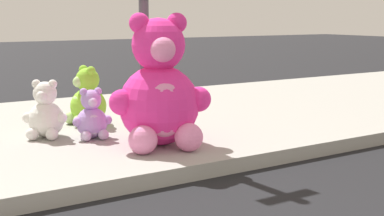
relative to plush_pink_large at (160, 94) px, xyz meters
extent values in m
cube|color=#9E9B93|center=(-0.88, 1.39, -0.62)|extent=(28.00, 4.40, 0.15)
sphere|color=#F22D93|center=(0.01, 0.04, -0.13)|extent=(0.83, 0.83, 0.83)
ellipsoid|color=pink|center=(-0.07, -0.25, -0.13)|extent=(0.49, 0.31, 0.54)
sphere|color=#F22D93|center=(0.01, 0.04, 0.49)|extent=(0.54, 0.54, 0.54)
sphere|color=pink|center=(-0.05, -0.18, 0.46)|extent=(0.25, 0.25, 0.25)
sphere|color=#F22D93|center=(0.19, -0.02, 0.71)|extent=(0.21, 0.21, 0.21)
sphere|color=#F22D93|center=(0.36, -0.17, -0.06)|extent=(0.26, 0.26, 0.26)
sphere|color=pink|center=(0.13, -0.36, -0.40)|extent=(0.29, 0.29, 0.29)
sphere|color=#F22D93|center=(-0.17, 0.09, 0.71)|extent=(0.21, 0.21, 0.21)
sphere|color=#F22D93|center=(-0.40, 0.05, -0.06)|extent=(0.26, 0.26, 0.26)
sphere|color=pink|center=(-0.31, -0.23, -0.40)|extent=(0.29, 0.29, 0.29)
sphere|color=#B28CD8|center=(-0.49, 0.68, -0.37)|extent=(0.34, 0.34, 0.34)
ellipsoid|color=silver|center=(-0.51, 0.56, -0.37)|extent=(0.20, 0.10, 0.22)
sphere|color=#B28CD8|center=(-0.49, 0.68, -0.12)|extent=(0.22, 0.22, 0.22)
sphere|color=silver|center=(-0.50, 0.59, -0.13)|extent=(0.10, 0.10, 0.10)
sphere|color=#B28CD8|center=(-0.41, 0.67, -0.03)|extent=(0.08, 0.08, 0.08)
sphere|color=#B28CD8|center=(-0.34, 0.61, -0.35)|extent=(0.11, 0.11, 0.11)
sphere|color=silver|center=(-0.42, 0.52, -0.48)|extent=(0.12, 0.12, 0.12)
sphere|color=#B28CD8|center=(-0.56, 0.69, -0.03)|extent=(0.08, 0.08, 0.08)
sphere|color=#B28CD8|center=(-0.65, 0.66, -0.35)|extent=(0.11, 0.11, 0.11)
sphere|color=silver|center=(-0.60, 0.55, -0.48)|extent=(0.12, 0.12, 0.12)
sphere|color=#8CD133|center=(-0.26, 1.41, -0.32)|extent=(0.44, 0.44, 0.44)
ellipsoid|color=#B8DE87|center=(-0.42, 1.39, -0.32)|extent=(0.13, 0.25, 0.29)
sphere|color=#8CD133|center=(-0.26, 1.41, 0.01)|extent=(0.29, 0.29, 0.29)
sphere|color=#B8DE87|center=(-0.38, 1.40, -0.01)|extent=(0.13, 0.13, 0.13)
sphere|color=#8CD133|center=(-0.25, 1.31, 0.13)|extent=(0.11, 0.11, 0.11)
sphere|color=#8CD133|center=(-0.29, 1.20, -0.29)|extent=(0.14, 0.14, 0.14)
sphere|color=#B8DE87|center=(-0.43, 1.27, -0.47)|extent=(0.15, 0.15, 0.15)
sphere|color=#8CD133|center=(-0.27, 1.51, 0.13)|extent=(0.11, 0.11, 0.11)
sphere|color=#8CD133|center=(-0.34, 1.61, -0.29)|extent=(0.14, 0.14, 0.14)
sphere|color=#B8DE87|center=(-0.46, 1.51, -0.47)|extent=(0.15, 0.15, 0.15)
sphere|color=white|center=(-0.90, 0.98, -0.35)|extent=(0.39, 0.39, 0.39)
ellipsoid|color=white|center=(-0.98, 0.86, -0.35)|extent=(0.23, 0.19, 0.25)
sphere|color=white|center=(-0.90, 0.98, -0.05)|extent=(0.26, 0.26, 0.26)
sphere|color=white|center=(-0.96, 0.89, -0.07)|extent=(0.12, 0.12, 0.12)
sphere|color=white|center=(-0.83, 0.93, 0.05)|extent=(0.10, 0.10, 0.10)
sphere|color=white|center=(-0.77, 0.84, -0.32)|extent=(0.12, 0.12, 0.12)
sphere|color=white|center=(-0.90, 0.78, -0.47)|extent=(0.13, 0.13, 0.13)
sphere|color=white|center=(-0.98, 1.03, 0.05)|extent=(0.10, 0.10, 0.10)
sphere|color=white|center=(-1.08, 1.04, -0.32)|extent=(0.12, 0.12, 0.12)
sphere|color=white|center=(-1.08, 0.90, -0.47)|extent=(0.13, 0.13, 0.13)
camera|label=1|loc=(-2.39, -4.58, 0.78)|focal=47.90mm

